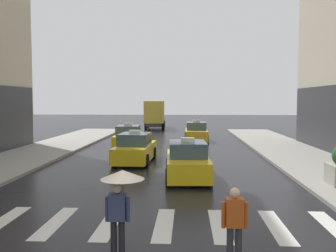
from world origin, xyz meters
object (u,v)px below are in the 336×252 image
(taxi_third, at_px, (128,138))
(pedestrian_with_umbrella, at_px, (121,189))
(taxi_lead, at_px, (187,161))
(taxi_fourth, at_px, (196,133))
(taxi_second, at_px, (135,149))
(pedestrian_plain_coat, at_px, (234,221))
(box_truck, at_px, (155,114))

(taxi_third, bearing_deg, pedestrian_with_umbrella, -81.37)
(taxi_third, relative_size, pedestrian_with_umbrella, 2.38)
(taxi_lead, distance_m, taxi_fourth, 14.70)
(taxi_second, xyz_separation_m, taxi_fourth, (3.68, 10.68, 0.00))
(taxi_fourth, distance_m, pedestrian_plain_coat, 23.36)
(taxi_fourth, bearing_deg, pedestrian_with_umbrella, -95.52)
(taxi_fourth, bearing_deg, pedestrian_plain_coat, -89.50)
(taxi_third, bearing_deg, taxi_lead, -67.11)
(taxi_second, bearing_deg, taxi_fourth, 70.97)
(pedestrian_with_umbrella, height_order, pedestrian_plain_coat, pedestrian_with_umbrella)
(taxi_lead, bearing_deg, taxi_third, 112.89)
(taxi_third, relative_size, box_truck, 0.61)
(taxi_second, relative_size, taxi_third, 1.00)
(taxi_second, xyz_separation_m, pedestrian_plain_coat, (3.89, -12.68, 0.21))
(box_truck, xyz_separation_m, pedestrian_plain_coat, (4.86, -36.59, -0.91))
(box_truck, bearing_deg, pedestrian_plain_coat, -82.44)
(taxi_fourth, relative_size, pedestrian_with_umbrella, 2.34)
(taxi_lead, distance_m, taxi_third, 11.03)
(taxi_fourth, height_order, pedestrian_plain_coat, taxi_fourth)
(taxi_second, xyz_separation_m, box_truck, (-0.97, 23.91, 1.13))
(taxi_lead, height_order, pedestrian_with_umbrella, pedestrian_with_umbrella)
(pedestrian_plain_coat, bearing_deg, taxi_fourth, 90.50)
(taxi_second, height_order, pedestrian_plain_coat, taxi_second)
(taxi_second, bearing_deg, box_truck, 92.33)
(taxi_second, distance_m, pedestrian_plain_coat, 13.27)
(taxi_third, xyz_separation_m, pedestrian_with_umbrella, (2.82, -18.56, 0.79))
(taxi_third, height_order, taxi_fourth, same)
(box_truck, xyz_separation_m, pedestrian_with_umbrella, (2.42, -36.31, -0.34))
(taxi_lead, bearing_deg, taxi_second, 126.18)
(pedestrian_with_umbrella, bearing_deg, taxi_third, 98.63)
(taxi_third, xyz_separation_m, box_truck, (0.39, 17.75, 1.13))
(taxi_second, distance_m, taxi_third, 6.31)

